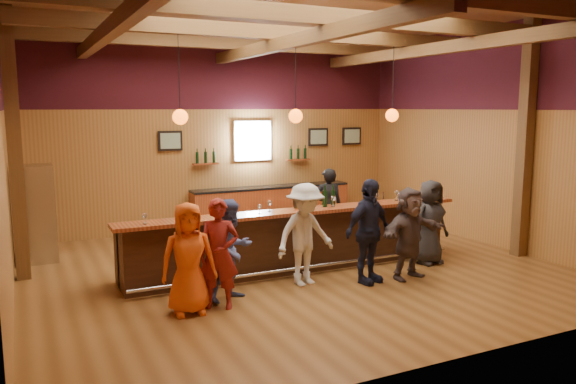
# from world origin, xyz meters

# --- Properties ---
(room) EXTENTS (9.04, 9.00, 4.52)m
(room) POSITION_xyz_m (0.00, 0.06, 3.21)
(room) COLOR brown
(room) RESTS_ON ground
(bar_counter) EXTENTS (6.30, 1.07, 1.11)m
(bar_counter) POSITION_xyz_m (0.02, 0.15, 0.52)
(bar_counter) COLOR black
(bar_counter) RESTS_ON ground
(back_bar_cabinet) EXTENTS (4.00, 0.52, 0.95)m
(back_bar_cabinet) POSITION_xyz_m (1.20, 3.72, 0.48)
(back_bar_cabinet) COLOR maroon
(back_bar_cabinet) RESTS_ON ground
(window) EXTENTS (0.95, 0.09, 0.95)m
(window) POSITION_xyz_m (0.80, 3.95, 2.05)
(window) COLOR silver
(window) RESTS_ON room
(framed_pictures) EXTENTS (5.35, 0.05, 0.45)m
(framed_pictures) POSITION_xyz_m (1.67, 3.94, 2.10)
(framed_pictures) COLOR black
(framed_pictures) RESTS_ON room
(wine_shelves) EXTENTS (3.00, 0.18, 0.30)m
(wine_shelves) POSITION_xyz_m (0.80, 3.88, 1.62)
(wine_shelves) COLOR maroon
(wine_shelves) RESTS_ON room
(pendant_lights) EXTENTS (4.24, 0.24, 1.37)m
(pendant_lights) POSITION_xyz_m (0.00, 0.00, 2.71)
(pendant_lights) COLOR black
(pendant_lights) RESTS_ON room
(stainless_fridge) EXTENTS (0.70, 0.70, 1.80)m
(stainless_fridge) POSITION_xyz_m (-4.10, 2.60, 0.90)
(stainless_fridge) COLOR silver
(stainless_fridge) RESTS_ON ground
(customer_orange) EXTENTS (0.80, 0.56, 1.57)m
(customer_orange) POSITION_xyz_m (-2.28, -1.26, 0.78)
(customer_orange) COLOR #E25315
(customer_orange) RESTS_ON ground
(customer_redvest) EXTENTS (0.69, 0.61, 1.58)m
(customer_redvest) POSITION_xyz_m (-1.83, -1.24, 0.79)
(customer_redvest) COLOR maroon
(customer_redvest) RESTS_ON ground
(customer_denim) EXTENTS (0.90, 0.81, 1.52)m
(customer_denim) POSITION_xyz_m (-1.55, -0.99, 0.76)
(customer_denim) COLOR #445189
(customer_denim) RESTS_ON ground
(customer_white) EXTENTS (1.16, 0.80, 1.66)m
(customer_white) POSITION_xyz_m (-0.24, -0.84, 0.83)
(customer_white) COLOR silver
(customer_white) RESTS_ON ground
(customer_navy) EXTENTS (1.08, 0.68, 1.72)m
(customer_navy) POSITION_xyz_m (0.74, -1.18, 0.86)
(customer_navy) COLOR black
(customer_navy) RESTS_ON ground
(customer_brown) EXTENTS (1.50, 0.71, 1.55)m
(customer_brown) POSITION_xyz_m (1.49, -1.27, 0.77)
(customer_brown) COLOR #4E3F3E
(customer_brown) RESTS_ON ground
(customer_dark) EXTENTS (0.81, 0.58, 1.55)m
(customer_dark) POSITION_xyz_m (2.40, -0.70, 0.77)
(customer_dark) COLOR #242326
(customer_dark) RESTS_ON ground
(bartender) EXTENTS (0.68, 0.56, 1.61)m
(bartender) POSITION_xyz_m (1.43, 1.35, 0.80)
(bartender) COLOR black
(bartender) RESTS_ON ground
(ice_bucket) EXTENTS (0.22, 0.22, 0.24)m
(ice_bucket) POSITION_xyz_m (0.07, -0.07, 1.23)
(ice_bucket) COLOR brown
(ice_bucket) RESTS_ON bar_counter
(bottle_a) EXTENTS (0.08, 0.08, 0.39)m
(bottle_a) POSITION_xyz_m (0.52, -0.13, 1.26)
(bottle_a) COLOR black
(bottle_a) RESTS_ON bar_counter
(bottle_b) EXTENTS (0.08, 0.08, 0.36)m
(bottle_b) POSITION_xyz_m (0.74, -0.02, 1.25)
(bottle_b) COLOR black
(bottle_b) RESTS_ON bar_counter
(glass_a) EXTENTS (0.08, 0.08, 0.17)m
(glass_a) POSITION_xyz_m (-2.65, -0.25, 1.23)
(glass_a) COLOR silver
(glass_a) RESTS_ON bar_counter
(glass_b) EXTENTS (0.09, 0.09, 0.20)m
(glass_b) POSITION_xyz_m (-1.96, -0.22, 1.25)
(glass_b) COLOR silver
(glass_b) RESTS_ON bar_counter
(glass_c) EXTENTS (0.09, 0.09, 0.19)m
(glass_c) POSITION_xyz_m (-1.36, -0.11, 1.25)
(glass_c) COLOR silver
(glass_c) RESTS_ON bar_counter
(glass_d) EXTENTS (0.07, 0.07, 0.16)m
(glass_d) POSITION_xyz_m (-0.77, -0.22, 1.22)
(glass_d) COLOR silver
(glass_d) RESTS_ON bar_counter
(glass_e) EXTENTS (0.08, 0.08, 0.18)m
(glass_e) POSITION_xyz_m (-0.54, -0.12, 1.24)
(glass_e) COLOR silver
(glass_e) RESTS_ON bar_counter
(glass_f) EXTENTS (0.08, 0.08, 0.19)m
(glass_f) POSITION_xyz_m (0.66, -0.16, 1.25)
(glass_f) COLOR silver
(glass_f) RESTS_ON bar_counter
(glass_g) EXTENTS (0.08, 0.08, 0.18)m
(glass_g) POSITION_xyz_m (1.61, -0.15, 1.24)
(glass_g) COLOR silver
(glass_g) RESTS_ON bar_counter
(glass_h) EXTENTS (0.09, 0.09, 0.20)m
(glass_h) POSITION_xyz_m (2.06, -0.13, 1.25)
(glass_h) COLOR silver
(glass_h) RESTS_ON bar_counter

